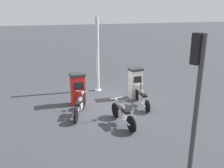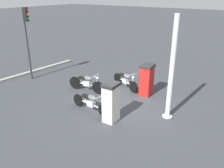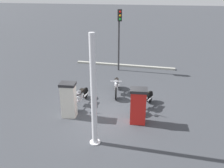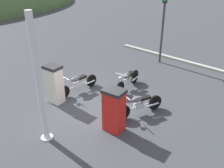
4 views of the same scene
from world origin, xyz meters
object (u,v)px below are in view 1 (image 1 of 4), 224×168
Objects in this scene: roadside_traffic_light at (196,88)px; motorcycle_extra at (123,113)px; fuel_pump_near at (78,89)px; canopy_support_pole at (97,57)px; motorcycle_far_pump at (142,97)px; motorcycle_near_pump at (80,106)px; fuel_pump_far at (135,83)px.

motorcycle_extra is at bearing -173.43° from roadside_traffic_light.
canopy_support_pole is at bearing 140.15° from fuel_pump_near.
fuel_pump_near reaches higher than motorcycle_far_pump.
motorcycle_extra reaches higher than motorcycle_near_pump.
fuel_pump_near is 3.01m from fuel_pump_far.
motorcycle_far_pump is 1.02× the size of motorcycle_extra.
motorcycle_extra is at bearing -44.74° from motorcycle_far_pump.
motorcycle_far_pump is (-0.18, 3.04, 0.00)m from motorcycle_near_pump.
roadside_traffic_light is at bearing -11.78° from motorcycle_far_pump.
roadside_traffic_light reaches higher than fuel_pump_far.
fuel_pump_far is at bearing 173.64° from motorcycle_far_pump.
fuel_pump_far is 0.78× the size of motorcycle_extra.
motorcycle_far_pump is (1.12, 2.88, -0.34)m from fuel_pump_near.
motorcycle_near_pump is at bearing -159.53° from roadside_traffic_light.
canopy_support_pole is (-3.02, 1.59, 1.52)m from motorcycle_near_pump.
motorcycle_extra is (2.68, 1.33, -0.32)m from fuel_pump_near.
fuel_pump_near reaches higher than motorcycle_extra.
canopy_support_pole reaches higher than fuel_pump_near.
roadside_traffic_light is (6.46, 1.77, 1.93)m from fuel_pump_near.
motorcycle_extra is 4.65m from canopy_support_pole.
roadside_traffic_light reaches higher than motorcycle_far_pump.
motorcycle_extra is at bearing -1.33° from canopy_support_pole.
canopy_support_pole is (-8.18, -0.33, -0.75)m from roadside_traffic_light.
motorcycle_near_pump is 2.04m from motorcycle_extra.
roadside_traffic_light is (3.78, 0.44, 2.24)m from motorcycle_extra.
canopy_support_pole is (-1.72, 1.44, 1.18)m from fuel_pump_near.
fuel_pump_far is at bearing 148.04° from motorcycle_extra.
motorcycle_near_pump is 5.96m from roadside_traffic_light.
motorcycle_far_pump is 5.91m from roadside_traffic_light.
roadside_traffic_light is at bearing 20.47° from motorcycle_near_pump.
fuel_pump_far is 3.18m from motorcycle_extra.
fuel_pump_far is (0.00, 3.01, 0.02)m from fuel_pump_near.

